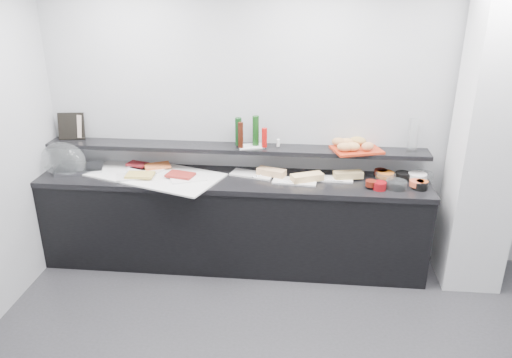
# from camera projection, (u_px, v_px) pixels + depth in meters

# --- Properties ---
(back_wall) EXTENTS (5.00, 0.02, 2.70)m
(back_wall) POSITION_uv_depth(u_px,v_px,m) (310.00, 124.00, 4.66)
(back_wall) COLOR #A5A8AC
(back_wall) RESTS_ON ground
(column) EXTENTS (0.50, 0.50, 2.70)m
(column) POSITION_uv_depth(u_px,v_px,m) (488.00, 141.00, 4.20)
(column) COLOR silver
(column) RESTS_ON ground
(buffet_cabinet) EXTENTS (3.60, 0.60, 0.85)m
(buffet_cabinet) POSITION_uv_depth(u_px,v_px,m) (233.00, 223.00, 4.80)
(buffet_cabinet) COLOR black
(buffet_cabinet) RESTS_ON ground
(counter_top) EXTENTS (3.62, 0.62, 0.05)m
(counter_top) POSITION_uv_depth(u_px,v_px,m) (232.00, 180.00, 4.63)
(counter_top) COLOR black
(counter_top) RESTS_ON buffet_cabinet
(wall_shelf) EXTENTS (3.60, 0.25, 0.04)m
(wall_shelf) POSITION_uv_depth(u_px,v_px,m) (234.00, 148.00, 4.70)
(wall_shelf) COLOR black
(wall_shelf) RESTS_ON back_wall
(cloche_base) EXTENTS (0.49, 0.40, 0.04)m
(cloche_base) POSITION_uv_depth(u_px,v_px,m) (80.00, 169.00, 4.78)
(cloche_base) COLOR silver
(cloche_base) RESTS_ON counter_top
(cloche_dome) EXTENTS (0.52, 0.40, 0.34)m
(cloche_dome) POSITION_uv_depth(u_px,v_px,m) (63.00, 160.00, 4.71)
(cloche_dome) COLOR white
(cloche_dome) RESTS_ON cloche_base
(linen_runner) EXTENTS (1.38, 0.98, 0.01)m
(linen_runner) POSITION_uv_depth(u_px,v_px,m) (154.00, 175.00, 4.68)
(linen_runner) COLOR silver
(linen_runner) RESTS_ON counter_top
(platter_meat_a) EXTENTS (0.29, 0.23, 0.01)m
(platter_meat_a) POSITION_uv_depth(u_px,v_px,m) (141.00, 168.00, 4.80)
(platter_meat_a) COLOR white
(platter_meat_a) RESTS_ON linen_runner
(food_meat_a) EXTENTS (0.22, 0.17, 0.02)m
(food_meat_a) POSITION_uv_depth(u_px,v_px,m) (137.00, 164.00, 4.84)
(food_meat_a) COLOR maroon
(food_meat_a) RESTS_ON platter_meat_a
(platter_salmon) EXTENTS (0.37, 0.31, 0.01)m
(platter_salmon) POSITION_uv_depth(u_px,v_px,m) (150.00, 167.00, 4.81)
(platter_salmon) COLOR silver
(platter_salmon) RESTS_ON linen_runner
(food_salmon) EXTENTS (0.28, 0.24, 0.02)m
(food_salmon) POSITION_uv_depth(u_px,v_px,m) (157.00, 166.00, 4.80)
(food_salmon) COLOR orange
(food_salmon) RESTS_ON platter_salmon
(platter_cheese) EXTENTS (0.32, 0.27, 0.01)m
(platter_cheese) POSITION_uv_depth(u_px,v_px,m) (132.00, 177.00, 4.59)
(platter_cheese) COLOR silver
(platter_cheese) RESTS_ON linen_runner
(food_cheese) EXTENTS (0.26, 0.17, 0.02)m
(food_cheese) POSITION_uv_depth(u_px,v_px,m) (140.00, 175.00, 4.58)
(food_cheese) COLOR gold
(food_cheese) RESTS_ON platter_cheese
(platter_meat_b) EXTENTS (0.38, 0.32, 0.01)m
(platter_meat_b) POSITION_uv_depth(u_px,v_px,m) (188.00, 178.00, 4.56)
(platter_meat_b) COLOR white
(platter_meat_b) RESTS_ON linen_runner
(food_meat_b) EXTENTS (0.28, 0.21, 0.02)m
(food_meat_b) POSITION_uv_depth(u_px,v_px,m) (180.00, 175.00, 4.58)
(food_meat_b) COLOR maroon
(food_meat_b) RESTS_ON platter_meat_b
(sandwich_plate_left) EXTENTS (0.43, 0.27, 0.01)m
(sandwich_plate_left) POSITION_uv_depth(u_px,v_px,m) (252.00, 174.00, 4.68)
(sandwich_plate_left) COLOR silver
(sandwich_plate_left) RESTS_ON counter_top
(sandwich_food_left) EXTENTS (0.29, 0.19, 0.06)m
(sandwich_food_left) POSITION_uv_depth(u_px,v_px,m) (271.00, 172.00, 4.63)
(sandwich_food_left) COLOR tan
(sandwich_food_left) RESTS_ON sandwich_plate_left
(tongs_left) EXTENTS (0.13, 0.10, 0.01)m
(tongs_left) POSITION_uv_depth(u_px,v_px,m) (260.00, 176.00, 4.62)
(tongs_left) COLOR silver
(tongs_left) RESTS_ON sandwich_plate_left
(sandwich_plate_mid) EXTENTS (0.41, 0.21, 0.01)m
(sandwich_plate_mid) POSITION_uv_depth(u_px,v_px,m) (295.00, 181.00, 4.53)
(sandwich_plate_mid) COLOR silver
(sandwich_plate_mid) RESTS_ON counter_top
(sandwich_food_mid) EXTENTS (0.31, 0.22, 0.06)m
(sandwich_food_mid) POSITION_uv_depth(u_px,v_px,m) (307.00, 177.00, 4.52)
(sandwich_food_mid) COLOR #E5BB78
(sandwich_food_mid) RESTS_ON sandwich_plate_mid
(tongs_mid) EXTENTS (0.16, 0.03, 0.01)m
(tongs_mid) POSITION_uv_depth(u_px,v_px,m) (288.00, 181.00, 4.49)
(tongs_mid) COLOR silver
(tongs_mid) RESTS_ON sandwich_plate_mid
(sandwich_plate_right) EXTENTS (0.33, 0.15, 0.01)m
(sandwich_plate_right) POSITION_uv_depth(u_px,v_px,m) (334.00, 179.00, 4.58)
(sandwich_plate_right) COLOR white
(sandwich_plate_right) RESTS_ON counter_top
(sandwich_food_right) EXTENTS (0.28, 0.16, 0.06)m
(sandwich_food_right) POSITION_uv_depth(u_px,v_px,m) (348.00, 175.00, 4.57)
(sandwich_food_right) COLOR tan
(sandwich_food_right) RESTS_ON sandwich_plate_right
(tongs_right) EXTENTS (0.16, 0.03, 0.01)m
(tongs_right) POSITION_uv_depth(u_px,v_px,m) (334.00, 180.00, 4.51)
(tongs_right) COLOR #B8BCC0
(tongs_right) RESTS_ON sandwich_plate_right
(bowl_glass_fruit) EXTENTS (0.20, 0.20, 0.07)m
(bowl_glass_fruit) POSITION_uv_depth(u_px,v_px,m) (385.00, 177.00, 4.54)
(bowl_glass_fruit) COLOR white
(bowl_glass_fruit) RESTS_ON counter_top
(fill_glass_fruit) EXTENTS (0.18, 0.18, 0.05)m
(fill_glass_fruit) POSITION_uv_depth(u_px,v_px,m) (386.00, 175.00, 4.57)
(fill_glass_fruit) COLOR orange
(fill_glass_fruit) RESTS_ON bowl_glass_fruit
(bowl_black_jam) EXTENTS (0.18, 0.18, 0.07)m
(bowl_black_jam) POSITION_uv_depth(u_px,v_px,m) (403.00, 176.00, 4.57)
(bowl_black_jam) COLOR black
(bowl_black_jam) RESTS_ON counter_top
(fill_black_jam) EXTENTS (0.15, 0.15, 0.05)m
(fill_black_jam) POSITION_uv_depth(u_px,v_px,m) (381.00, 172.00, 4.62)
(fill_black_jam) COLOR #58150C
(fill_black_jam) RESTS_ON bowl_black_jam
(bowl_glass_cream) EXTENTS (0.24, 0.24, 0.07)m
(bowl_glass_cream) POSITION_uv_depth(u_px,v_px,m) (423.00, 177.00, 4.55)
(bowl_glass_cream) COLOR white
(bowl_glass_cream) RESTS_ON counter_top
(fill_glass_cream) EXTENTS (0.20, 0.20, 0.05)m
(fill_glass_cream) POSITION_uv_depth(u_px,v_px,m) (418.00, 176.00, 4.54)
(fill_glass_cream) COLOR white
(fill_glass_cream) RESTS_ON bowl_glass_cream
(bowl_red_jam) EXTENTS (0.12, 0.12, 0.07)m
(bowl_red_jam) POSITION_uv_depth(u_px,v_px,m) (380.00, 186.00, 4.36)
(bowl_red_jam) COLOR maroon
(bowl_red_jam) RESTS_ON counter_top
(fill_red_jam) EXTENTS (0.12, 0.12, 0.05)m
(fill_red_jam) POSITION_uv_depth(u_px,v_px,m) (371.00, 183.00, 4.38)
(fill_red_jam) COLOR #53150B
(fill_red_jam) RESTS_ON bowl_red_jam
(bowl_glass_salmon) EXTENTS (0.21, 0.21, 0.07)m
(bowl_glass_salmon) POSITION_uv_depth(u_px,v_px,m) (396.00, 185.00, 4.38)
(bowl_glass_salmon) COLOR silver
(bowl_glass_salmon) RESTS_ON counter_top
(fill_glass_salmon) EXTENTS (0.13, 0.13, 0.05)m
(fill_glass_salmon) POSITION_uv_depth(u_px,v_px,m) (417.00, 183.00, 4.38)
(fill_glass_salmon) COLOR #D65734
(fill_glass_salmon) RESTS_ON bowl_glass_salmon
(bowl_black_fruit) EXTENTS (0.17, 0.17, 0.07)m
(bowl_black_fruit) POSITION_uv_depth(u_px,v_px,m) (420.00, 185.00, 4.37)
(bowl_black_fruit) COLOR black
(bowl_black_fruit) RESTS_ON counter_top
(fill_black_fruit) EXTENTS (0.13, 0.13, 0.05)m
(fill_black_fruit) POSITION_uv_depth(u_px,v_px,m) (422.00, 184.00, 4.37)
(fill_black_fruit) COLOR #CC511B
(fill_black_fruit) RESTS_ON bowl_black_fruit
(framed_print) EXTENTS (0.26, 0.11, 0.26)m
(framed_print) POSITION_uv_depth(u_px,v_px,m) (71.00, 126.00, 4.85)
(framed_print) COLOR black
(framed_print) RESTS_ON wall_shelf
(print_art) EXTENTS (0.16, 0.07, 0.22)m
(print_art) POSITION_uv_depth(u_px,v_px,m) (74.00, 126.00, 4.85)
(print_art) COLOR #CDA494
(print_art) RESTS_ON framed_print
(condiment_tray) EXTENTS (0.27, 0.20, 0.01)m
(condiment_tray) POSITION_uv_depth(u_px,v_px,m) (251.00, 146.00, 4.67)
(condiment_tray) COLOR white
(condiment_tray) RESTS_ON wall_shelf
(bottle_green_a) EXTENTS (0.07, 0.07, 0.26)m
(bottle_green_a) POSITION_uv_depth(u_px,v_px,m) (238.00, 131.00, 4.64)
(bottle_green_a) COLOR #0E3513
(bottle_green_a) RESTS_ON condiment_tray
(bottle_brown) EXTENTS (0.05, 0.05, 0.24)m
(bottle_brown) POSITION_uv_depth(u_px,v_px,m) (241.00, 135.00, 4.57)
(bottle_brown) COLOR #331209
(bottle_brown) RESTS_ON condiment_tray
(bottle_green_b) EXTENTS (0.08, 0.08, 0.28)m
(bottle_green_b) POSITION_uv_depth(u_px,v_px,m) (256.00, 131.00, 4.63)
(bottle_green_b) COLOR #113E11
(bottle_green_b) RESTS_ON condiment_tray
(bottle_hot) EXTENTS (0.06, 0.06, 0.18)m
(bottle_hot) POSITION_uv_depth(u_px,v_px,m) (264.00, 138.00, 4.60)
(bottle_hot) COLOR #B20F0C
(bottle_hot) RESTS_ON condiment_tray
(shaker_salt) EXTENTS (0.04, 0.04, 0.07)m
(shaker_salt) POSITION_uv_depth(u_px,v_px,m) (264.00, 143.00, 4.63)
(shaker_salt) COLOR white
(shaker_salt) RESTS_ON condiment_tray
(shaker_pepper) EXTENTS (0.03, 0.03, 0.07)m
(shaker_pepper) POSITION_uv_depth(u_px,v_px,m) (278.00, 143.00, 4.63)
(shaker_pepper) COLOR white
(shaker_pepper) RESTS_ON condiment_tray
(bread_tray) EXTENTS (0.50, 0.42, 0.02)m
(bread_tray) POSITION_uv_depth(u_px,v_px,m) (357.00, 150.00, 4.56)
(bread_tray) COLOR #B32E13
(bread_tray) RESTS_ON wall_shelf
(bread_roll_nw) EXTENTS (0.13, 0.09, 0.08)m
(bread_roll_nw) POSITION_uv_depth(u_px,v_px,m) (346.00, 142.00, 4.60)
(bread_roll_nw) COLOR tan
(bread_roll_nw) RESTS_ON bread_tray
(bread_roll_ne) EXTENTS (0.17, 0.12, 0.08)m
(bread_roll_ne) POSITION_uv_depth(u_px,v_px,m) (358.00, 141.00, 4.64)
(bread_roll_ne) COLOR #AC8741
(bread_roll_ne) RESTS_ON bread_tray
(bread_roll_sw) EXTENTS (0.15, 0.10, 0.08)m
(bread_roll_sw) POSITION_uv_depth(u_px,v_px,m) (352.00, 147.00, 4.48)
(bread_roll_sw) COLOR tan
(bread_roll_sw) RESTS_ON bread_tray
(bread_roll_s) EXTENTS (0.14, 0.10, 0.08)m
(bread_roll_s) POSITION_uv_depth(u_px,v_px,m) (345.00, 147.00, 4.47)
(bread_roll_s) COLOR #C3844A
(bread_roll_s) RESTS_ON bread_tray
(bread_roll_se) EXTENTS (0.14, 0.12, 0.08)m
(bread_roll_se) POSITION_uv_depth(u_px,v_px,m) (368.00, 147.00, 4.49)
(bread_roll_se) COLOR #BF7649
(bread_roll_se) RESTS_ON bread_tray
(bread_roll_midw) EXTENTS (0.16, 0.13, 0.08)m
(bread_roll_midw) POSITION_uv_depth(u_px,v_px,m) (339.00, 142.00, 4.61)
(bread_roll_midw) COLOR #B47945
(bread_roll_midw) RESTS_ON bread_tray
(carafe) EXTENTS (0.11, 0.11, 0.30)m
(carafe) POSITION_uv_depth(u_px,v_px,m) (413.00, 135.00, 4.50)
(carafe) COLOR silver
(carafe) RESTS_ON wall_shelf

